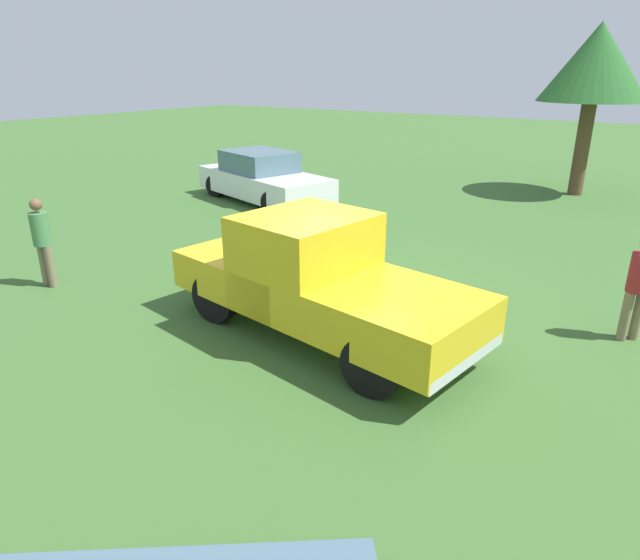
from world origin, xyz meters
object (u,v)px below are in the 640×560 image
Objects in this scene: sedan_near at (263,178)px; tree_back_right at (596,64)px; pickup_truck at (314,275)px; person_visitor at (42,238)px; person_bystander at (638,284)px.

tree_back_right reaches higher than sedan_near.
pickup_truck is 1.02× the size of sedan_near.
person_visitor reaches higher than sedan_near.
pickup_truck is at bearing 84.19° from tree_back_right.
tree_back_right is (-1.31, -12.89, 2.96)m from pickup_truck.
person_visitor is (5.19, 1.12, -0.02)m from pickup_truck.
tree_back_right reaches higher than pickup_truck.
person_bystander is (-10.39, 4.13, 0.20)m from sedan_near.
sedan_near is (6.38, -6.57, -0.26)m from pickup_truck.
person_bystander is at bearing -5.24° from sedan_near.
tree_back_right reaches higher than person_bystander.
person_visitor is 15.74m from tree_back_right.
person_bystander reaches higher than sedan_near.
person_bystander is (-4.00, -2.44, -0.06)m from pickup_truck.
person_bystander is at bearing -70.49° from person_visitor.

